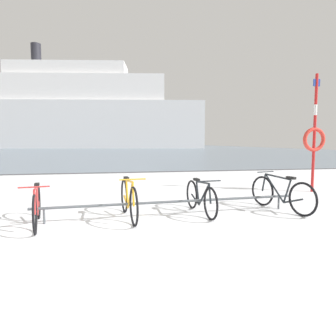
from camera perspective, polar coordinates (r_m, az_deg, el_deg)
ground at (r=57.91m, az=-10.86°, el=3.52°), size 80.00×132.00×0.08m
bike_rack at (r=5.80m, az=1.00°, el=-6.65°), size 5.26×0.38×0.31m
bicycle_0 at (r=5.59m, az=-24.14°, el=-6.77°), size 0.47×1.65×0.75m
bicycle_1 at (r=5.61m, az=-7.65°, el=-6.06°), size 0.46×1.73×0.82m
bicycle_2 at (r=5.98m, az=6.34°, el=-5.71°), size 0.46×1.63×0.74m
bicycle_3 at (r=6.66m, az=21.07°, el=-4.68°), size 0.59×1.72×0.80m
rescue_post at (r=9.49m, az=26.55°, el=5.54°), size 0.71×0.11×3.38m
ferry_ship at (r=73.43m, az=-17.73°, el=9.99°), size 60.08×21.25×23.93m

